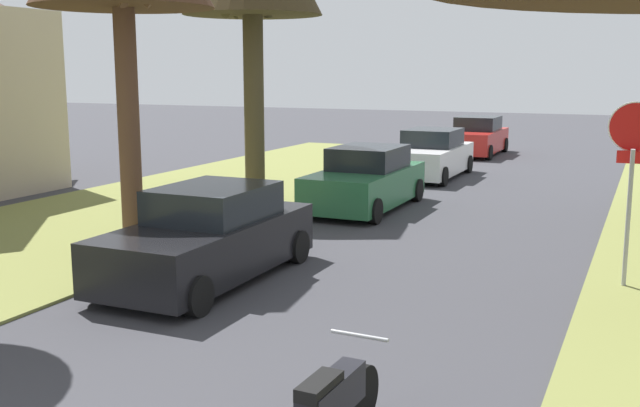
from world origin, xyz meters
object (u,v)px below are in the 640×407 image
(parked_sedan_black, at_px, (209,237))
(parked_sedan_green, at_px, (366,181))
(parked_sedan_white, at_px, (431,155))
(parked_motorcycle, at_px, (331,407))
(stop_sign_far, at_px, (633,154))
(parked_sedan_red, at_px, (477,137))

(parked_sedan_black, xyz_separation_m, parked_sedan_green, (0.09, 7.15, 0.00))
(parked_sedan_white, xyz_separation_m, parked_motorcycle, (4.12, -17.81, -0.24))
(parked_sedan_black, bearing_deg, parked_sedan_green, 89.25)
(stop_sign_far, xyz_separation_m, parked_sedan_white, (-6.33, 10.98, -1.46))
(parked_sedan_red, bearing_deg, parked_sedan_white, -89.36)
(parked_sedan_white, height_order, parked_motorcycle, parked_sedan_white)
(parked_sedan_green, bearing_deg, parked_sedan_white, 90.34)
(stop_sign_far, height_order, parked_sedan_black, stop_sign_far)
(stop_sign_far, distance_m, parked_sedan_red, 19.33)
(parked_sedan_green, xyz_separation_m, parked_sedan_red, (-0.12, 13.32, 0.00))
(stop_sign_far, relative_size, parked_sedan_white, 0.67)
(parked_sedan_black, height_order, parked_motorcycle, parked_sedan_black)
(parked_sedan_green, distance_m, parked_sedan_white, 6.13)
(stop_sign_far, height_order, parked_motorcycle, stop_sign_far)
(parked_sedan_red, bearing_deg, parked_sedan_green, -89.50)
(parked_sedan_red, bearing_deg, parked_sedan_black, -89.94)
(stop_sign_far, relative_size, parked_motorcycle, 1.44)
(parked_sedan_white, bearing_deg, parked_motorcycle, -76.99)
(parked_sedan_black, height_order, parked_sedan_white, same)
(stop_sign_far, xyz_separation_m, parked_sedan_black, (-6.39, -2.29, -1.46))
(parked_sedan_black, xyz_separation_m, parked_sedan_red, (-0.02, 20.47, 0.00))
(parked_sedan_white, height_order, parked_sedan_red, same)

